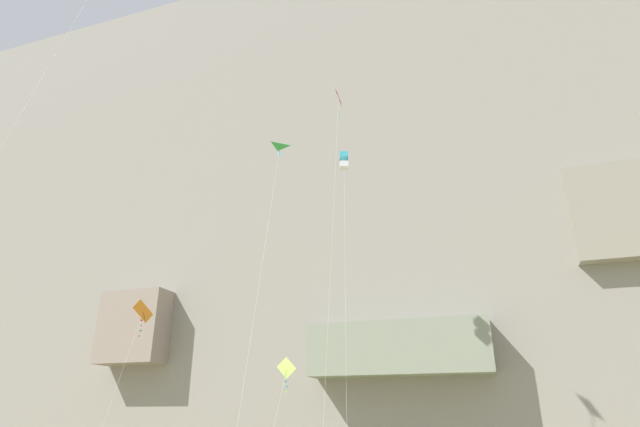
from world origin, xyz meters
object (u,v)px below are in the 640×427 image
Objects in this scene: kite_diamond_upper_mid at (338,111)px; kite_delta_mid_center at (275,173)px; kite_diamond_low_center at (286,370)px; kite_diamond_high_center at (142,314)px; kite_box_mid_right at (344,162)px.

kite_delta_mid_center is at bearing -103.47° from kite_diamond_upper_mid.
kite_diamond_high_center is at bearing -172.49° from kite_diamond_low_center.
kite_diamond_low_center is 0.41× the size of kite_delta_mid_center.
kite_diamond_low_center is at bearing 163.82° from kite_box_mid_right.
kite_box_mid_right is (5.68, -1.65, 17.30)m from kite_diamond_low_center.
kite_delta_mid_center is (-1.16, -12.01, -6.71)m from kite_box_mid_right.
kite_box_mid_right reaches higher than kite_diamond_low_center.
kite_box_mid_right is 13.81m from kite_delta_mid_center.
kite_diamond_low_center is at bearing 7.51° from kite_diamond_high_center.
kite_diamond_high_center is at bearing 146.33° from kite_delta_mid_center.
kite_diamond_upper_mid reaches higher than kite_box_mid_right.
kite_diamond_upper_mid is 21.55m from kite_diamond_low_center.
kite_delta_mid_center is (-1.88, -7.86, -9.16)m from kite_diamond_upper_mid.
kite_delta_mid_center is at bearing -71.68° from kite_diamond_low_center.
kite_diamond_high_center is 22.61m from kite_box_mid_right.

